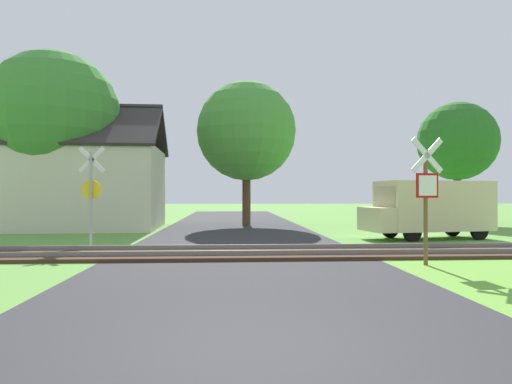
{
  "coord_description": "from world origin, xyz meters",
  "views": [
    {
      "loc": [
        -0.33,
        -4.62,
        1.72
      ],
      "look_at": [
        0.5,
        9.34,
        1.8
      ],
      "focal_mm": 32.0,
      "sensor_mm": 36.0,
      "label": 1
    }
  ],
  "objects_px": {
    "stop_sign_near": "(426,192)",
    "house": "(85,185)",
    "tree_center": "(246,131)",
    "mail_truck": "(430,207)",
    "crossing_sign_far": "(91,189)",
    "tree_left": "(54,117)",
    "tree_far": "(457,142)"
  },
  "relations": [
    {
      "from": "mail_truck",
      "to": "tree_left",
      "type": "bearing_deg",
      "value": 60.78
    },
    {
      "from": "tree_left",
      "to": "tree_far",
      "type": "bearing_deg",
      "value": 7.92
    },
    {
      "from": "crossing_sign_far",
      "to": "tree_far",
      "type": "height_order",
      "value": "tree_far"
    },
    {
      "from": "tree_far",
      "to": "mail_truck",
      "type": "relative_size",
      "value": 1.39
    },
    {
      "from": "tree_far",
      "to": "tree_center",
      "type": "distance_m",
      "value": 12.42
    },
    {
      "from": "tree_left",
      "to": "mail_truck",
      "type": "height_order",
      "value": "tree_left"
    },
    {
      "from": "house",
      "to": "tree_far",
      "type": "bearing_deg",
      "value": 4.95
    },
    {
      "from": "house",
      "to": "tree_left",
      "type": "distance_m",
      "value": 3.64
    },
    {
      "from": "crossing_sign_far",
      "to": "house",
      "type": "distance_m",
      "value": 8.62
    },
    {
      "from": "stop_sign_near",
      "to": "house",
      "type": "height_order",
      "value": "house"
    },
    {
      "from": "crossing_sign_far",
      "to": "tree_far",
      "type": "relative_size",
      "value": 0.46
    },
    {
      "from": "tree_far",
      "to": "tree_left",
      "type": "bearing_deg",
      "value": -172.08
    },
    {
      "from": "stop_sign_near",
      "to": "crossing_sign_far",
      "type": "xyz_separation_m",
      "value": [
        -9.34,
        4.5,
        0.12
      ]
    },
    {
      "from": "crossing_sign_far",
      "to": "mail_truck",
      "type": "relative_size",
      "value": 0.64
    },
    {
      "from": "tree_center",
      "to": "mail_truck",
      "type": "relative_size",
      "value": 1.56
    },
    {
      "from": "stop_sign_near",
      "to": "tree_left",
      "type": "height_order",
      "value": "tree_left"
    },
    {
      "from": "stop_sign_near",
      "to": "tree_center",
      "type": "height_order",
      "value": "tree_center"
    },
    {
      "from": "tree_far",
      "to": "tree_center",
      "type": "relative_size",
      "value": 0.89
    },
    {
      "from": "crossing_sign_far",
      "to": "house",
      "type": "height_order",
      "value": "house"
    },
    {
      "from": "tree_far",
      "to": "tree_center",
      "type": "xyz_separation_m",
      "value": [
        -12.41,
        -0.51,
        0.43
      ]
    },
    {
      "from": "tree_left",
      "to": "crossing_sign_far",
      "type": "bearing_deg",
      "value": -61.83
    },
    {
      "from": "crossing_sign_far",
      "to": "mail_truck",
      "type": "height_order",
      "value": "crossing_sign_far"
    },
    {
      "from": "mail_truck",
      "to": "crossing_sign_far",
      "type": "bearing_deg",
      "value": 88.73
    },
    {
      "from": "mail_truck",
      "to": "tree_center",
      "type": "bearing_deg",
      "value": 29.49
    },
    {
      "from": "tree_center",
      "to": "mail_truck",
      "type": "height_order",
      "value": "tree_center"
    },
    {
      "from": "crossing_sign_far",
      "to": "tree_left",
      "type": "relative_size",
      "value": 0.38
    },
    {
      "from": "crossing_sign_far",
      "to": "mail_truck",
      "type": "bearing_deg",
      "value": 9.03
    },
    {
      "from": "tree_center",
      "to": "crossing_sign_far",
      "type": "bearing_deg",
      "value": -118.55
    },
    {
      "from": "crossing_sign_far",
      "to": "tree_far",
      "type": "bearing_deg",
      "value": 30.85
    },
    {
      "from": "stop_sign_near",
      "to": "tree_center",
      "type": "bearing_deg",
      "value": -86.44
    },
    {
      "from": "house",
      "to": "tree_center",
      "type": "bearing_deg",
      "value": 11.51
    },
    {
      "from": "mail_truck",
      "to": "tree_far",
      "type": "bearing_deg",
      "value": -42.9
    }
  ]
}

